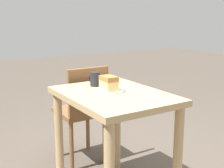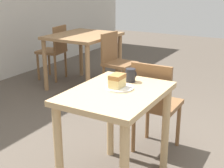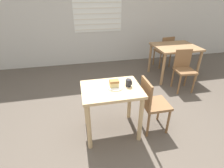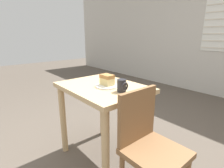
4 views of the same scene
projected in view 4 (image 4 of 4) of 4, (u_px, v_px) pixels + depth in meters
The scene contains 6 objects.
ground_plane at pixel (100, 168), 1.63m from camera, with size 14.00×14.00×0.00m, color brown.
dining_table_near at pixel (103, 101), 1.63m from camera, with size 0.80×0.61×0.76m.
chair_near_window at pixel (149, 145), 1.19m from camera, with size 0.37×0.37×0.85m.
plate at pixel (107, 86), 1.55m from camera, with size 0.20×0.20×0.01m.
cake_slice at pixel (107, 80), 1.55m from camera, with size 0.12×0.08×0.09m.
coffee_mug at pixel (122, 86), 1.40m from camera, with size 0.08×0.07×0.10m.
Camera 4 is at (1.11, -0.79, 1.20)m, focal length 28.00 mm.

